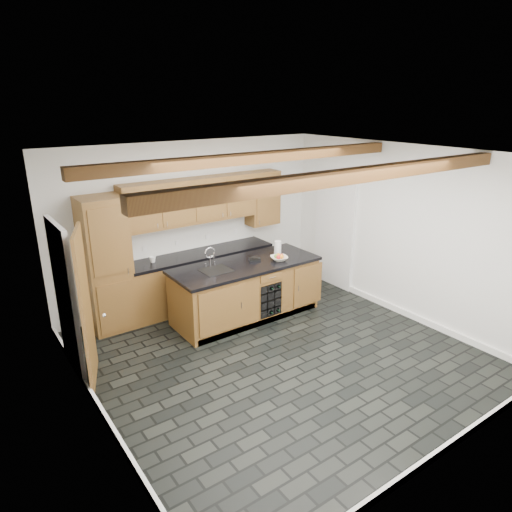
# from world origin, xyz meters

# --- Properties ---
(ground) EXTENTS (5.00, 5.00, 0.00)m
(ground) POSITION_xyz_m (0.00, 0.00, 0.00)
(ground) COLOR black
(ground) RESTS_ON ground
(room_shell) EXTENTS (5.01, 5.00, 5.00)m
(room_shell) POSITION_xyz_m (-0.09, 0.53, 1.53)
(room_shell) COLOR white
(room_shell) RESTS_ON ground
(back_cabinetry) EXTENTS (3.65, 0.62, 2.20)m
(back_cabinetry) POSITION_xyz_m (-0.38, 2.24, 0.98)
(back_cabinetry) COLOR brown
(back_cabinetry) RESTS_ON ground
(island) EXTENTS (2.48, 0.96, 0.93)m
(island) POSITION_xyz_m (0.31, 1.28, 0.46)
(island) COLOR brown
(island) RESTS_ON ground
(faucet) EXTENTS (0.45, 0.40, 0.34)m
(faucet) POSITION_xyz_m (-0.25, 1.33, 0.96)
(faucet) COLOR black
(faucet) RESTS_ON island
(kitchen_scale) EXTENTS (0.21, 0.17, 0.06)m
(kitchen_scale) POSITION_xyz_m (0.50, 1.33, 0.96)
(kitchen_scale) COLOR black
(kitchen_scale) RESTS_ON island
(fruit_bowl) EXTENTS (0.36, 0.36, 0.07)m
(fruit_bowl) POSITION_xyz_m (0.84, 1.10, 0.96)
(fruit_bowl) COLOR silver
(fruit_bowl) RESTS_ON island
(fruit_cluster) EXTENTS (0.16, 0.17, 0.07)m
(fruit_cluster) POSITION_xyz_m (0.84, 1.11, 1.00)
(fruit_cluster) COLOR #B13317
(fruit_cluster) RESTS_ON fruit_bowl
(paper_towel) EXTENTS (0.12, 0.12, 0.23)m
(paper_towel) POSITION_xyz_m (1.02, 1.38, 1.04)
(paper_towel) COLOR white
(paper_towel) RESTS_ON island
(mug) EXTENTS (0.12, 0.12, 0.10)m
(mug) POSITION_xyz_m (-0.90, 2.21, 0.98)
(mug) COLOR white
(mug) RESTS_ON back_cabinetry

